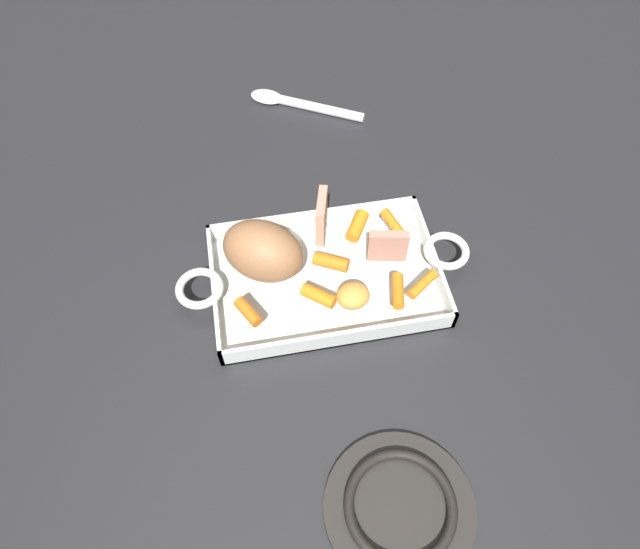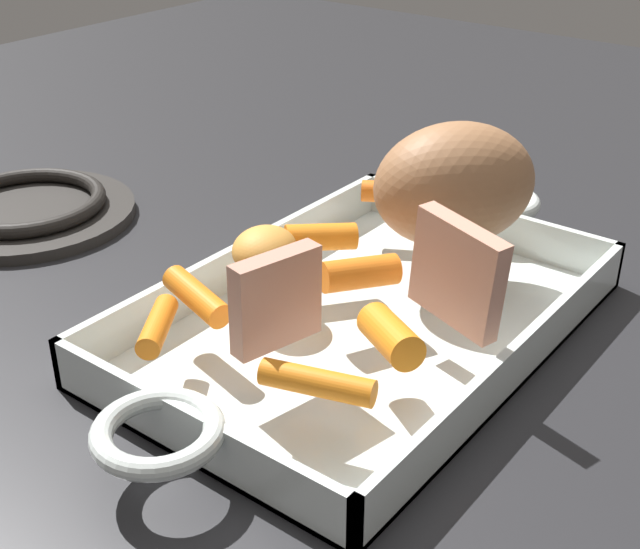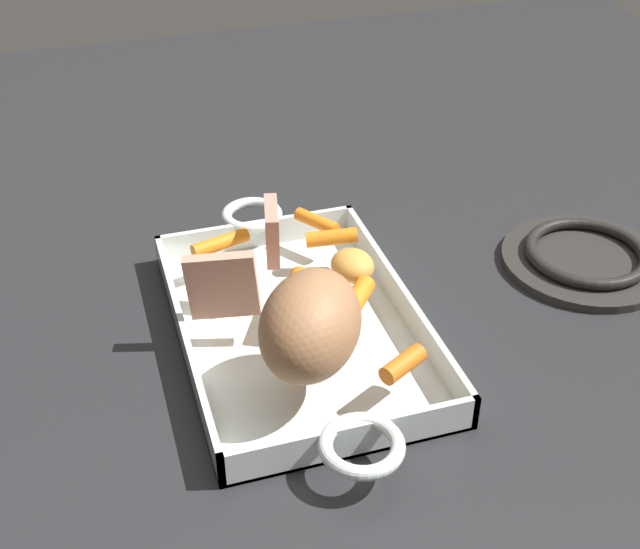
{
  "view_description": "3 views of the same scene",
  "coord_description": "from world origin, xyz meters",
  "px_view_note": "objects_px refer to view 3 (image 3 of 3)",
  "views": [
    {
      "loc": [
        0.1,
        0.5,
        0.78
      ],
      "look_at": [
        0.01,
        0.03,
        0.07
      ],
      "focal_mm": 31.78,
      "sensor_mm": 36.0,
      "label": 1
    },
    {
      "loc": [
        -0.45,
        -0.3,
        0.34
      ],
      "look_at": [
        -0.03,
        0.02,
        0.05
      ],
      "focal_mm": 48.44,
      "sensor_mm": 36.0,
      "label": 2
    },
    {
      "loc": [
        0.67,
        -0.18,
        0.57
      ],
      "look_at": [
        0.01,
        0.02,
        0.08
      ],
      "focal_mm": 47.23,
      "sensor_mm": 36.0,
      "label": 3
    }
  ],
  "objects_px": {
    "baby_carrot_southeast": "(220,243)",
    "baby_carrot_northeast": "(224,271)",
    "roasting_dish": "(297,327)",
    "baby_carrot_center_right": "(317,222)",
    "roast_slice_outer": "(222,286)",
    "baby_carrot_short": "(403,364)",
    "baby_carrot_long": "(332,238)",
    "potato_golden_large": "(352,265)",
    "stove_burner_rear": "(586,257)",
    "baby_carrot_northwest": "(357,299)",
    "roast_slice_thick": "(271,231)",
    "baby_carrot_southwest": "(296,291)",
    "pork_roast": "(310,325)"
  },
  "relations": [
    {
      "from": "baby_carrot_center_right",
      "to": "baby_carrot_short",
      "type": "xyz_separation_m",
      "value": [
        0.27,
        0.0,
        0.0
      ]
    },
    {
      "from": "baby_carrot_southwest",
      "to": "baby_carrot_northeast",
      "type": "height_order",
      "value": "baby_carrot_northeast"
    },
    {
      "from": "baby_carrot_northwest",
      "to": "baby_carrot_center_right",
      "type": "distance_m",
      "value": 0.16
    },
    {
      "from": "baby_carrot_northeast",
      "to": "baby_carrot_short",
      "type": "bearing_deg",
      "value": 33.38
    },
    {
      "from": "roast_slice_outer",
      "to": "baby_carrot_long",
      "type": "height_order",
      "value": "roast_slice_outer"
    },
    {
      "from": "roasting_dish",
      "to": "stove_burner_rear",
      "type": "bearing_deg",
      "value": 94.38
    },
    {
      "from": "roasting_dish",
      "to": "baby_carrot_northeast",
      "type": "bearing_deg",
      "value": -135.8
    },
    {
      "from": "baby_carrot_northeast",
      "to": "baby_carrot_short",
      "type": "xyz_separation_m",
      "value": [
        0.2,
        0.13,
        -0.0
      ]
    },
    {
      "from": "roasting_dish",
      "to": "baby_carrot_northwest",
      "type": "bearing_deg",
      "value": 69.02
    },
    {
      "from": "roast_slice_thick",
      "to": "baby_carrot_short",
      "type": "distance_m",
      "value": 0.24
    },
    {
      "from": "baby_carrot_long",
      "to": "potato_golden_large",
      "type": "height_order",
      "value": "potato_golden_large"
    },
    {
      "from": "baby_carrot_northeast",
      "to": "baby_carrot_southwest",
      "type": "bearing_deg",
      "value": 48.93
    },
    {
      "from": "roast_slice_thick",
      "to": "baby_carrot_northwest",
      "type": "distance_m",
      "value": 0.14
    },
    {
      "from": "roast_slice_outer",
      "to": "stove_burner_rear",
      "type": "xyz_separation_m",
      "value": [
        -0.02,
        0.44,
        -0.07
      ]
    },
    {
      "from": "baby_carrot_short",
      "to": "potato_golden_large",
      "type": "distance_m",
      "value": 0.16
    },
    {
      "from": "baby_carrot_southwest",
      "to": "baby_carrot_center_right",
      "type": "relative_size",
      "value": 0.97
    },
    {
      "from": "baby_carrot_center_right",
      "to": "baby_carrot_short",
      "type": "distance_m",
      "value": 0.27
    },
    {
      "from": "roast_slice_thick",
      "to": "baby_carrot_northeast",
      "type": "distance_m",
      "value": 0.07
    },
    {
      "from": "roasting_dish",
      "to": "baby_carrot_northwest",
      "type": "distance_m",
      "value": 0.07
    },
    {
      "from": "baby_carrot_southwest",
      "to": "stove_burner_rear",
      "type": "height_order",
      "value": "baby_carrot_southwest"
    },
    {
      "from": "baby_carrot_long",
      "to": "pork_roast",
      "type": "bearing_deg",
      "value": -23.32
    },
    {
      "from": "roasting_dish",
      "to": "baby_carrot_center_right",
      "type": "relative_size",
      "value": 8.34
    },
    {
      "from": "baby_carrot_northwest",
      "to": "pork_roast",
      "type": "bearing_deg",
      "value": -44.36
    },
    {
      "from": "pork_roast",
      "to": "baby_carrot_southeast",
      "type": "height_order",
      "value": "pork_roast"
    },
    {
      "from": "pork_roast",
      "to": "potato_golden_large",
      "type": "bearing_deg",
      "value": 145.76
    },
    {
      "from": "baby_carrot_southwest",
      "to": "baby_carrot_long",
      "type": "bearing_deg",
      "value": 142.99
    },
    {
      "from": "pork_roast",
      "to": "baby_carrot_southwest",
      "type": "relative_size",
      "value": 2.29
    },
    {
      "from": "baby_carrot_northeast",
      "to": "roasting_dish",
      "type": "bearing_deg",
      "value": 44.2
    },
    {
      "from": "baby_carrot_northeast",
      "to": "baby_carrot_northwest",
      "type": "xyz_separation_m",
      "value": [
        0.09,
        0.12,
        -0.0
      ]
    },
    {
      "from": "baby_carrot_long",
      "to": "baby_carrot_short",
      "type": "relative_size",
      "value": 1.2
    },
    {
      "from": "baby_carrot_southeast",
      "to": "baby_carrot_northeast",
      "type": "bearing_deg",
      "value": -8.07
    },
    {
      "from": "baby_carrot_southeast",
      "to": "baby_carrot_southwest",
      "type": "xyz_separation_m",
      "value": [
        0.12,
        0.06,
        0.0
      ]
    },
    {
      "from": "roast_slice_outer",
      "to": "baby_carrot_northeast",
      "type": "relative_size",
      "value": 1.35
    },
    {
      "from": "roast_slice_outer",
      "to": "baby_carrot_short",
      "type": "bearing_deg",
      "value": 45.7
    },
    {
      "from": "baby_carrot_southeast",
      "to": "baby_carrot_northeast",
      "type": "distance_m",
      "value": 0.06
    },
    {
      "from": "roast_slice_thick",
      "to": "baby_carrot_southeast",
      "type": "xyz_separation_m",
      "value": [
        -0.03,
        -0.05,
        -0.02
      ]
    },
    {
      "from": "roasting_dish",
      "to": "baby_carrot_long",
      "type": "relative_size",
      "value": 8.06
    },
    {
      "from": "roasting_dish",
      "to": "pork_roast",
      "type": "relative_size",
      "value": 3.75
    },
    {
      "from": "pork_roast",
      "to": "potato_golden_large",
      "type": "height_order",
      "value": "pork_roast"
    },
    {
      "from": "baby_carrot_long",
      "to": "baby_carrot_northeast",
      "type": "distance_m",
      "value": 0.14
    },
    {
      "from": "baby_carrot_northwest",
      "to": "stove_burner_rear",
      "type": "relative_size",
      "value": 0.27
    },
    {
      "from": "baby_carrot_long",
      "to": "stove_burner_rear",
      "type": "distance_m",
      "value": 0.31
    },
    {
      "from": "baby_carrot_northwest",
      "to": "baby_carrot_short",
      "type": "relative_size",
      "value": 1.1
    },
    {
      "from": "baby_carrot_northwest",
      "to": "baby_carrot_center_right",
      "type": "bearing_deg",
      "value": 177.62
    },
    {
      "from": "roast_slice_outer",
      "to": "stove_burner_rear",
      "type": "height_order",
      "value": "roast_slice_outer"
    },
    {
      "from": "roast_slice_outer",
      "to": "baby_carrot_northwest",
      "type": "relative_size",
      "value": 1.29
    },
    {
      "from": "roast_slice_outer",
      "to": "baby_carrot_center_right",
      "type": "height_order",
      "value": "roast_slice_outer"
    },
    {
      "from": "roasting_dish",
      "to": "roast_slice_thick",
      "type": "bearing_deg",
      "value": -179.51
    },
    {
      "from": "baby_carrot_long",
      "to": "baby_carrot_southwest",
      "type": "relative_size",
      "value": 1.06
    },
    {
      "from": "baby_carrot_southwest",
      "to": "potato_golden_large",
      "type": "bearing_deg",
      "value": 106.23
    }
  ]
}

